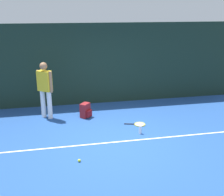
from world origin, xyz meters
name	(u,v)px	position (x,y,z in m)	size (l,w,h in m)	color
ground_plane	(115,141)	(0.00, 0.00, 0.00)	(12.00, 12.00, 0.00)	#234C93
back_fence	(97,64)	(0.00, 3.00, 1.36)	(10.00, 0.10, 2.73)	#192D23
court_line	(116,142)	(0.00, -0.08, 0.00)	(9.00, 0.05, 0.00)	white
tennis_player	(45,87)	(-1.71, 1.92, 0.97)	(0.45, 0.41, 1.70)	white
tennis_racket	(139,124)	(0.87, 0.84, 0.01)	(0.64, 0.40, 0.03)	black
backpack	(86,111)	(-0.56, 1.71, 0.21)	(0.38, 0.38, 0.44)	maroon
tennis_ball_near_player	(79,160)	(-0.97, -0.83, 0.03)	(0.07, 0.07, 0.07)	#CCE033
water_bottle	(140,130)	(0.74, 0.26, 0.11)	(0.07, 0.07, 0.22)	white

